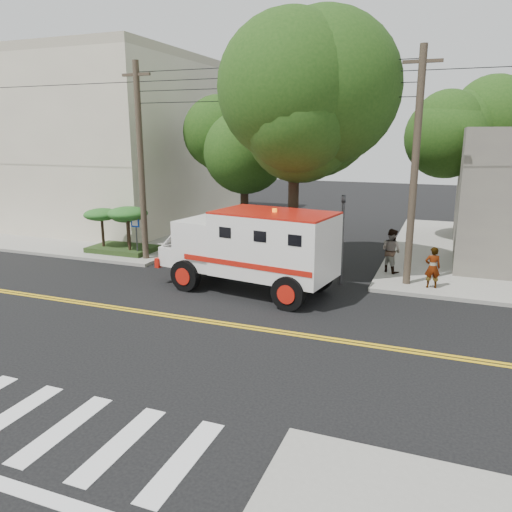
% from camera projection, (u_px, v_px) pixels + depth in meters
% --- Properties ---
extents(ground, '(100.00, 100.00, 0.00)m').
position_uv_depth(ground, '(190.00, 319.00, 16.32)').
color(ground, black).
rests_on(ground, ground).
extents(sidewalk_nw, '(17.00, 17.00, 0.15)m').
position_uv_depth(sidewalk_nw, '(108.00, 223.00, 33.26)').
color(sidewalk_nw, gray).
rests_on(sidewalk_nw, ground).
extents(building_left, '(16.00, 14.00, 10.00)m').
position_uv_depth(building_left, '(92.00, 145.00, 34.11)').
color(building_left, beige).
rests_on(building_left, sidewalk_nw).
extents(utility_pole_left, '(0.28, 0.28, 9.00)m').
position_uv_depth(utility_pole_left, '(141.00, 165.00, 22.65)').
color(utility_pole_left, '#382D23').
rests_on(utility_pole_left, ground).
extents(utility_pole_right, '(0.28, 0.28, 9.00)m').
position_uv_depth(utility_pole_right, '(414.00, 172.00, 18.65)').
color(utility_pole_right, '#382D23').
rests_on(utility_pole_right, ground).
extents(tree_main, '(6.08, 5.70, 9.85)m').
position_uv_depth(tree_main, '(304.00, 99.00, 19.55)').
color(tree_main, black).
rests_on(tree_main, ground).
extents(tree_left, '(4.48, 4.20, 7.70)m').
position_uv_depth(tree_left, '(248.00, 137.00, 26.57)').
color(tree_left, black).
rests_on(tree_left, ground).
extents(tree_right, '(4.80, 4.50, 8.20)m').
position_uv_depth(tree_right, '(481.00, 130.00, 26.05)').
color(tree_right, black).
rests_on(tree_right, ground).
extents(traffic_signal, '(0.15, 0.18, 3.60)m').
position_uv_depth(traffic_signal, '(342.00, 230.00, 19.53)').
color(traffic_signal, '#3F3F42').
rests_on(traffic_signal, ground).
extents(accessibility_sign, '(0.45, 0.10, 2.02)m').
position_uv_depth(accessibility_sign, '(136.00, 231.00, 23.76)').
color(accessibility_sign, '#3F3F42').
rests_on(accessibility_sign, ground).
extents(palm_planter, '(3.52, 2.63, 2.36)m').
position_uv_depth(palm_planter, '(120.00, 222.00, 24.54)').
color(palm_planter, '#1E3314').
rests_on(palm_planter, sidewalk_nw).
extents(armored_truck, '(7.21, 3.64, 3.14)m').
position_uv_depth(armored_truck, '(253.00, 246.00, 18.76)').
color(armored_truck, white).
rests_on(armored_truck, ground).
extents(pedestrian_a, '(0.66, 0.51, 1.60)m').
position_uv_depth(pedestrian_a, '(433.00, 267.00, 18.94)').
color(pedestrian_a, gray).
rests_on(pedestrian_a, sidewalk_ne).
extents(pedestrian_b, '(1.15, 1.10, 1.87)m').
position_uv_depth(pedestrian_b, '(391.00, 251.00, 21.10)').
color(pedestrian_b, gray).
rests_on(pedestrian_b, sidewalk_ne).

